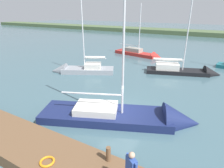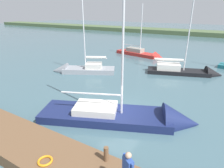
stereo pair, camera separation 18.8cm
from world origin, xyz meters
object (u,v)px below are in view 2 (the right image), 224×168
mooring_post_far (106,154)px  life_ring_buoy (45,161)px  sailboat_inner_slip (79,70)px  sailboat_far_right (143,55)px  sailboat_outer_mooring (134,119)px  sailboat_mid_channel (188,72)px

mooring_post_far → life_ring_buoy: size_ratio=1.07×
sailboat_inner_slip → sailboat_far_right: bearing=-133.1°
mooring_post_far → sailboat_outer_mooring: sailboat_outer_mooring is taller
sailboat_far_right → life_ring_buoy: bearing=-67.8°
life_ring_buoy → sailboat_outer_mooring: 6.20m
sailboat_mid_channel → sailboat_far_right: 9.81m
mooring_post_far → sailboat_inner_slip: sailboat_inner_slip is taller
life_ring_buoy → sailboat_outer_mooring: sailboat_outer_mooring is taller
mooring_post_far → life_ring_buoy: mooring_post_far is taller
mooring_post_far → life_ring_buoy: bearing=32.1°
life_ring_buoy → sailboat_mid_channel: size_ratio=0.07×
sailboat_outer_mooring → sailboat_far_right: size_ratio=1.41×
sailboat_inner_slip → sailboat_outer_mooring: bearing=120.4°
sailboat_mid_channel → sailboat_inner_slip: 12.67m
sailboat_mid_channel → sailboat_outer_mooring: bearing=-115.3°
sailboat_far_right → sailboat_inner_slip: (3.42, 11.61, 0.06)m
life_ring_buoy → sailboat_far_right: 24.49m
mooring_post_far → sailboat_far_right: 23.70m
sailboat_mid_channel → life_ring_buoy: bearing=-118.0°
life_ring_buoy → sailboat_far_right: sailboat_far_right is taller
sailboat_mid_channel → sailboat_outer_mooring: 12.24m
life_ring_buoy → sailboat_inner_slip: size_ratio=0.07×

